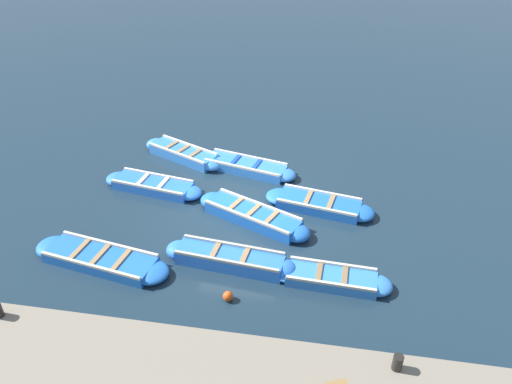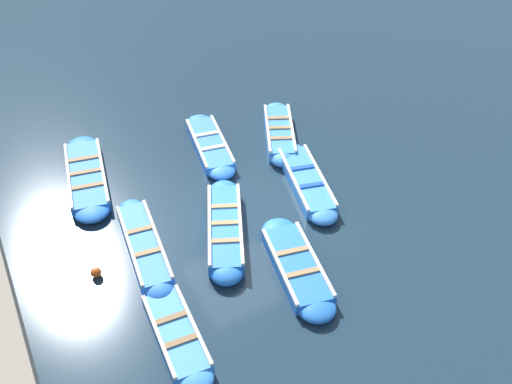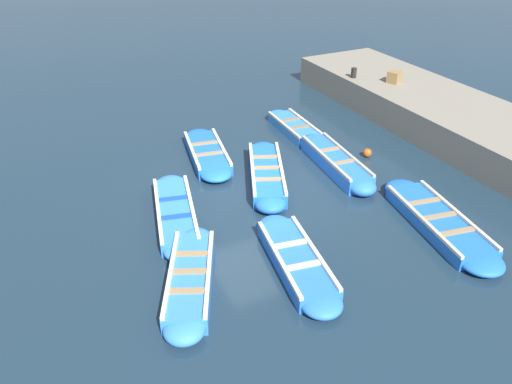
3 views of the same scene
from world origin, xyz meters
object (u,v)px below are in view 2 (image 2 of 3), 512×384
object	(u,v)px
boat_inner_gap	(210,145)
boat_far_corner	(306,181)
buoy_orange_near	(96,272)
boat_broadside	(297,266)
boat_mid_row	(87,176)
boat_outer_left	(176,334)
boat_drifting	(144,247)
boat_bow_out	(279,133)
boat_alongside	(225,228)

from	to	relation	value
boat_inner_gap	boat_far_corner	xyz separation A→B (m)	(1.67, -2.80, 0.01)
buoy_orange_near	boat_broadside	bearing A→B (deg)	-25.34
boat_mid_row	boat_outer_left	size ratio (longest dim) A/B	1.31
boat_outer_left	boat_inner_gap	size ratio (longest dim) A/B	0.89
boat_outer_left	boat_drifting	bearing A→B (deg)	84.84
boat_bow_out	boat_broadside	distance (m)	5.57
boat_alongside	boat_drifting	bearing A→B (deg)	171.93
boat_alongside	boat_broadside	xyz separation A→B (m)	(0.95, -1.93, -0.03)
boat_bow_out	boat_drifting	distance (m)	6.03
boat_bow_out	boat_broadside	xyz separation A→B (m)	(-2.35, -5.05, -0.03)
boat_alongside	boat_outer_left	xyz separation A→B (m)	(-2.27, -2.43, -0.04)
boat_broadside	buoy_orange_near	world-z (taller)	boat_broadside
boat_alongside	boat_drifting	distance (m)	2.05
boat_alongside	boat_far_corner	distance (m)	2.90
boat_broadside	boat_far_corner	xyz separation A→B (m)	(1.85, 2.65, 0.01)
boat_alongside	boat_mid_row	bearing A→B (deg)	124.01
boat_bow_out	boat_far_corner	distance (m)	2.45
boat_inner_gap	buoy_orange_near	size ratio (longest dim) A/B	13.63
boat_far_corner	boat_mid_row	bearing A→B (deg)	150.48
boat_mid_row	boat_broadside	xyz separation A→B (m)	(3.48, -5.67, 0.00)
boat_alongside	boat_outer_left	bearing A→B (deg)	-133.10
boat_alongside	boat_far_corner	size ratio (longest dim) A/B	1.01
boat_outer_left	boat_alongside	bearing A→B (deg)	46.90
boat_mid_row	boat_inner_gap	size ratio (longest dim) A/B	1.17
boat_mid_row	boat_far_corner	xyz separation A→B (m)	(5.33, -3.02, 0.01)
boat_mid_row	boat_inner_gap	world-z (taller)	boat_inner_gap
boat_outer_left	boat_broadside	bearing A→B (deg)	8.77
boat_bow_out	boat_broadside	bearing A→B (deg)	-114.92
boat_bow_out	buoy_orange_near	size ratio (longest dim) A/B	13.11
boat_outer_left	boat_bow_out	world-z (taller)	boat_bow_out
boat_far_corner	buoy_orange_near	size ratio (longest dim) A/B	14.51
boat_alongside	boat_broadside	world-z (taller)	boat_alongside
boat_mid_row	boat_bow_out	size ratio (longest dim) A/B	1.22
boat_drifting	boat_inner_gap	xyz separation A→B (m)	(3.17, 3.24, -0.04)
boat_far_corner	boat_bow_out	bearing A→B (deg)	78.41
boat_bow_out	boat_inner_gap	bearing A→B (deg)	169.27
boat_bow_out	boat_far_corner	xyz separation A→B (m)	(-0.49, -2.40, -0.02)
boat_outer_left	boat_far_corner	bearing A→B (deg)	31.80
boat_broadside	boat_bow_out	bearing A→B (deg)	65.08
boat_bow_out	buoy_orange_near	distance (m)	7.26
buoy_orange_near	boat_drifting	bearing A→B (deg)	9.27
boat_alongside	boat_inner_gap	distance (m)	3.71
boat_inner_gap	buoy_orange_near	distance (m)	5.62
boat_alongside	boat_mid_row	xyz separation A→B (m)	(-2.53, 3.74, -0.03)
boat_mid_row	boat_bow_out	distance (m)	5.86
boat_inner_gap	boat_broadside	world-z (taller)	boat_inner_gap
boat_outer_left	boat_broadside	xyz separation A→B (m)	(3.23, 0.50, 0.01)
boat_bow_out	boat_alongside	bearing A→B (deg)	-136.63
boat_alongside	boat_broadside	size ratio (longest dim) A/B	1.07
boat_mid_row	boat_far_corner	size ratio (longest dim) A/B	1.10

